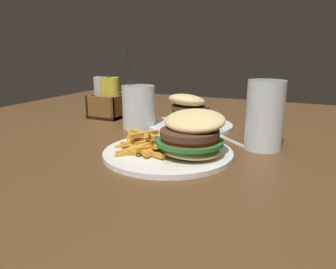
% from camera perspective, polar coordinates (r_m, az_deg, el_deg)
% --- Properties ---
extents(dining_table, '(1.52, 1.41, 0.75)m').
position_cam_1_polar(dining_table, '(0.80, 1.15, -8.47)').
color(dining_table, brown).
rests_on(dining_table, ground_plane).
extents(meal_plate_near, '(0.26, 0.26, 0.10)m').
position_cam_1_polar(meal_plate_near, '(0.65, 2.03, -1.33)').
color(meal_plate_near, white).
rests_on(meal_plate_near, dining_table).
extents(beer_glass, '(0.08, 0.08, 0.15)m').
position_cam_1_polar(beer_glass, '(0.73, 16.46, 2.85)').
color(beer_glass, silver).
rests_on(beer_glass, dining_table).
extents(juice_glass, '(0.09, 0.09, 0.21)m').
position_cam_1_polar(juice_glass, '(0.89, -5.15, 4.42)').
color(juice_glass, silver).
rests_on(juice_glass, dining_table).
extents(spoon, '(0.16, 0.15, 0.02)m').
position_cam_1_polar(spoon, '(0.84, 8.15, 0.58)').
color(spoon, silver).
rests_on(spoon, dining_table).
extents(meal_plate_far, '(0.23, 0.23, 0.10)m').
position_cam_1_polar(meal_plate_far, '(0.90, 3.75, 3.29)').
color(meal_plate_far, white).
rests_on(meal_plate_far, dining_table).
extents(condiment_caddy, '(0.10, 0.10, 0.13)m').
position_cam_1_polar(condiment_caddy, '(1.04, -10.51, 5.74)').
color(condiment_caddy, brown).
rests_on(condiment_caddy, dining_table).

